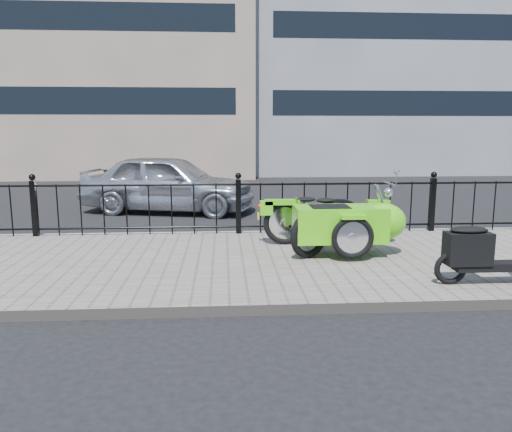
{
  "coord_description": "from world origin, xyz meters",
  "views": [
    {
      "loc": [
        -0.26,
        -7.37,
        1.93
      ],
      "look_at": [
        0.22,
        -0.1,
        0.67
      ],
      "focal_mm": 35.0,
      "sensor_mm": 36.0,
      "label": 1
    }
  ],
  "objects": [
    {
      "name": "motorcycle_sidecar",
      "position": [
        1.59,
        -0.22,
        0.59
      ],
      "size": [
        2.28,
        1.48,
        0.98
      ],
      "color": "black",
      "rests_on": "sidewalk"
    },
    {
      "name": "building_grey",
      "position": [
        7.0,
        16.99,
        7.5
      ],
      "size": [
        12.0,
        8.01,
        15.0
      ],
      "color": "gray",
      "rests_on": "ground"
    },
    {
      "name": "iron_fence",
      "position": [
        0.0,
        1.3,
        0.59
      ],
      "size": [
        14.11,
        0.11,
        1.08
      ],
      "color": "black",
      "rests_on": "sidewalk"
    },
    {
      "name": "spare_tire",
      "position": [
        0.95,
        -0.49,
        0.46
      ],
      "size": [
        0.63,
        0.45,
        0.68
      ],
      "primitive_type": "torus",
      "rotation": [
        1.57,
        0.0,
        0.57
      ],
      "color": "black",
      "rests_on": "sidewalk"
    },
    {
      "name": "building_tan",
      "position": [
        -6.0,
        15.99,
        6.0
      ],
      "size": [
        14.0,
        8.01,
        12.0
      ],
      "color": "gray",
      "rests_on": "ground"
    },
    {
      "name": "ground",
      "position": [
        0.0,
        0.0,
        0.0
      ],
      "size": [
        120.0,
        120.0,
        0.0
      ],
      "primitive_type": "plane",
      "color": "black",
      "rests_on": "ground"
    },
    {
      "name": "curb",
      "position": [
        0.0,
        1.44,
        0.06
      ],
      "size": [
        30.0,
        0.1,
        0.12
      ],
      "primitive_type": "cube",
      "color": "gray",
      "rests_on": "ground"
    },
    {
      "name": "sedan_car",
      "position": [
        -1.55,
        4.46,
        0.69
      ],
      "size": [
        4.32,
        2.54,
        1.38
      ],
      "primitive_type": "imported",
      "rotation": [
        0.0,
        0.0,
        1.33
      ],
      "color": "#B5B8BD",
      "rests_on": "ground"
    },
    {
      "name": "scooter",
      "position": [
        2.84,
        -1.83,
        0.5
      ],
      "size": [
        1.46,
        0.42,
        0.99
      ],
      "color": "black",
      "rests_on": "sidewalk"
    },
    {
      "name": "sidewalk",
      "position": [
        0.0,
        -0.5,
        0.06
      ],
      "size": [
        30.0,
        3.8,
        0.12
      ],
      "primitive_type": "cube",
      "color": "#6B635B",
      "rests_on": "ground"
    }
  ]
}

